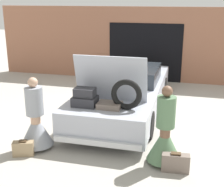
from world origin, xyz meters
TOP-DOWN VIEW (x-y plane):
  - ground_plane at (0.00, 0.00)m, footprint 40.00×40.00m
  - garage_wall_back at (0.00, 3.66)m, footprint 12.00×0.14m
  - car at (-0.00, -0.01)m, footprint 2.01×5.38m
  - person_left at (-1.36, -2.67)m, footprint 0.71×0.71m
  - person_right at (1.36, -2.66)m, footprint 0.68×0.68m
  - suitcase_beside_left_person at (-1.46, -3.07)m, footprint 0.46×0.31m
  - suitcase_beside_right_person at (1.60, -2.92)m, footprint 0.53×0.21m

SIDE VIEW (x-z plane):
  - ground_plane at x=0.00m, z-range 0.00..0.00m
  - suitcase_beside_left_person at x=-1.46m, z-range -0.01..0.32m
  - suitcase_beside_right_person at x=1.60m, z-range -0.01..0.37m
  - person_left at x=-1.36m, z-range -0.23..1.33m
  - person_right at x=1.36m, z-range -0.23..1.34m
  - car at x=0.00m, z-range -0.36..1.53m
  - garage_wall_back at x=0.00m, z-range -0.01..2.79m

